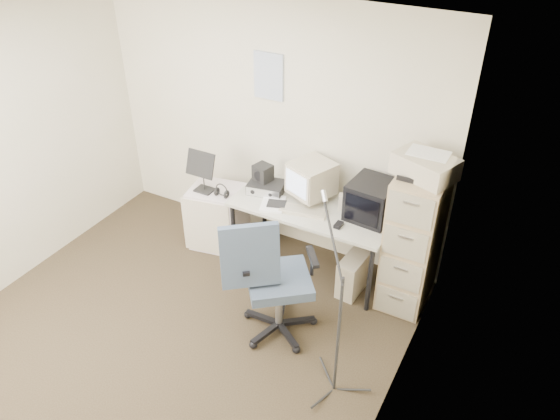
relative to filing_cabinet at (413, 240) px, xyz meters
The scene contains 22 objects.
floor 2.26m from the filing_cabinet, 136.87° to the right, with size 3.60×3.60×0.01m, color black.
ceiling 2.85m from the filing_cabinet, 136.87° to the right, with size 3.60×3.60×0.01m, color white.
wall_back 1.72m from the filing_cabinet, 168.55° to the left, with size 3.60×0.02×2.50m, color beige.
wall_right 1.61m from the filing_cabinet, 81.54° to the right, with size 0.02×3.60×2.50m, color beige.
wall_calendar 1.97m from the filing_cabinet, 169.10° to the left, with size 0.30×0.02×0.44m, color white.
filing_cabinet is the anchor object (origin of this frame).
printer 0.74m from the filing_cabinet, 90.00° to the right, with size 0.47×0.32×0.18m, color beige.
desk 0.99m from the filing_cabinet, behind, with size 1.50×0.70×0.73m, color beige.
crt_monitor 1.05m from the filing_cabinet, behind, with size 0.34×0.36×0.38m, color beige.
crt_tv 0.50m from the filing_cabinet, behind, with size 0.38×0.40×0.35m, color black.
desk_speaker 0.71m from the filing_cabinet, behind, with size 0.08×0.08×0.15m, color beige.
keyboard 1.00m from the filing_cabinet, behind, with size 0.43×0.15×0.02m, color beige.
mouse 0.66m from the filing_cabinet, 160.04° to the right, with size 0.06×0.10×0.03m, color black.
radio_receiver 1.46m from the filing_cabinet, behind, with size 0.34×0.24×0.10m, color black.
radio_speaker 1.53m from the filing_cabinet, behind, with size 0.16×0.15×0.16m, color black.
papers 1.31m from the filing_cabinet, behind, with size 0.21×0.29×0.02m, color white.
pc_tower 0.66m from the filing_cabinet, 164.07° to the right, with size 0.18×0.41×0.38m, color beige.
office_chair 1.24m from the filing_cabinet, 132.26° to the right, with size 0.66×0.66×1.14m, color #425164.
side_cart 2.00m from the filing_cabinet, behind, with size 0.53×0.43×0.66m, color silver.
music_stand 2.08m from the filing_cabinet, behind, with size 0.30×0.16×0.44m, color black.
headphones 1.86m from the filing_cabinet, behind, with size 0.15×0.15×0.03m, color black.
mic_stand 1.28m from the filing_cabinet, 97.04° to the right, with size 0.02×0.02×1.47m, color black.
Camera 1 is at (2.36, -2.41, 3.48)m, focal length 35.00 mm.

